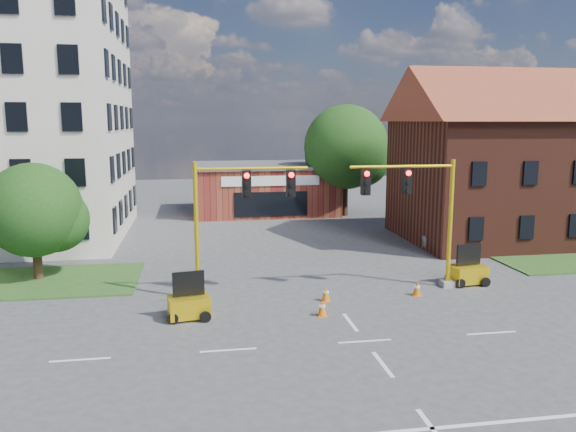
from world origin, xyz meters
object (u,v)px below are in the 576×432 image
(signal_mast_west, at_px, (233,213))
(signal_mast_east, at_px, (418,208))
(trailer_east, at_px, (468,272))
(pickup_white, at_px, (460,239))
(trailer_west, at_px, (189,304))

(signal_mast_west, xyz_separation_m, signal_mast_east, (8.71, 0.00, 0.00))
(signal_mast_east, xyz_separation_m, trailer_east, (2.82, 0.27, -3.32))
(signal_mast_east, bearing_deg, pickup_white, 51.43)
(signal_mast_west, bearing_deg, pickup_white, 27.04)
(trailer_east, bearing_deg, trailer_west, -176.18)
(signal_mast_west, relative_size, trailer_west, 3.29)
(trailer_east, bearing_deg, pickup_white, 58.77)
(trailer_west, xyz_separation_m, pickup_white, (16.72, 9.98, 0.07))
(signal_mast_east, bearing_deg, trailer_west, -167.00)
(trailer_east, bearing_deg, signal_mast_west, 173.70)
(signal_mast_east, bearing_deg, trailer_east, 5.51)
(signal_mast_east, distance_m, trailer_west, 11.51)
(signal_mast_east, distance_m, trailer_east, 4.37)
(pickup_white, bearing_deg, trailer_east, 178.76)
(signal_mast_east, bearing_deg, signal_mast_west, 180.00)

